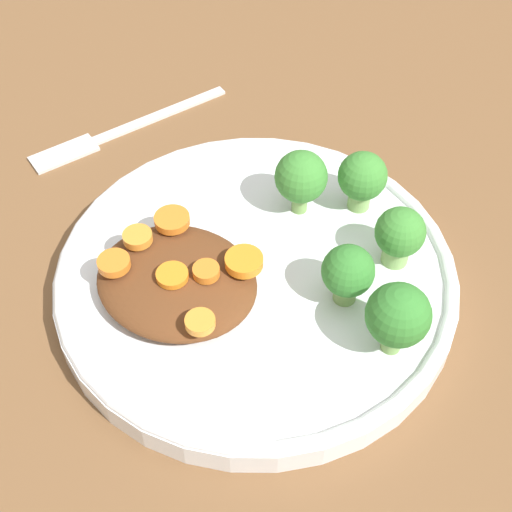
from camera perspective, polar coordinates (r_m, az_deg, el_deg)
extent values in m
plane|color=brown|center=(0.53, 0.00, -2.52)|extent=(4.00, 4.00, 0.00)
cylinder|color=white|center=(0.52, 0.00, -1.82)|extent=(0.29, 0.29, 0.02)
torus|color=white|center=(0.51, 0.00, -1.10)|extent=(0.29, 0.29, 0.01)
ellipsoid|color=#5B3319|center=(0.49, -6.37, -1.98)|extent=(0.10, 0.11, 0.02)
cylinder|color=#759E51|center=(0.47, 10.88, -6.35)|extent=(0.01, 0.01, 0.02)
sphere|color=#337A2D|center=(0.45, 11.31, -4.65)|extent=(0.04, 0.04, 0.04)
cylinder|color=#7FA85B|center=(0.55, 8.28, 4.77)|extent=(0.02, 0.02, 0.02)
sphere|color=#3D8433|center=(0.54, 8.52, 6.35)|extent=(0.04, 0.04, 0.04)
cylinder|color=#759E51|center=(0.55, 3.78, 4.52)|extent=(0.01, 0.01, 0.02)
sphere|color=#3D8433|center=(0.53, 3.90, 6.26)|extent=(0.04, 0.04, 0.04)
cylinder|color=#759E51|center=(0.49, 7.16, -2.65)|extent=(0.02, 0.02, 0.02)
sphere|color=#337A2D|center=(0.48, 7.38, -1.18)|extent=(0.04, 0.04, 0.04)
cylinder|color=#7FA85B|center=(0.52, 11.13, 0.40)|extent=(0.02, 0.02, 0.02)
sphere|color=#3D8433|center=(0.51, 11.46, 1.90)|extent=(0.04, 0.04, 0.04)
cylinder|color=orange|center=(0.51, -6.74, 2.90)|extent=(0.03, 0.03, 0.01)
cylinder|color=orange|center=(0.48, -0.76, -0.51)|extent=(0.03, 0.03, 0.01)
cylinder|color=orange|center=(0.49, -11.30, -0.55)|extent=(0.02, 0.02, 0.01)
cylinder|color=orange|center=(0.48, -6.72, -1.54)|extent=(0.02, 0.02, 0.00)
cylinder|color=orange|center=(0.45, -4.49, -5.29)|extent=(0.02, 0.02, 0.01)
cylinder|color=orange|center=(0.48, -4.01, -1.23)|extent=(0.02, 0.02, 0.01)
cylinder|color=orange|center=(0.50, -9.45, 1.50)|extent=(0.02, 0.02, 0.01)
cube|color=silver|center=(0.68, -7.64, 11.23)|extent=(0.12, 0.07, 0.01)
cube|color=silver|center=(0.65, -15.13, 8.01)|extent=(0.06, 0.05, 0.01)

